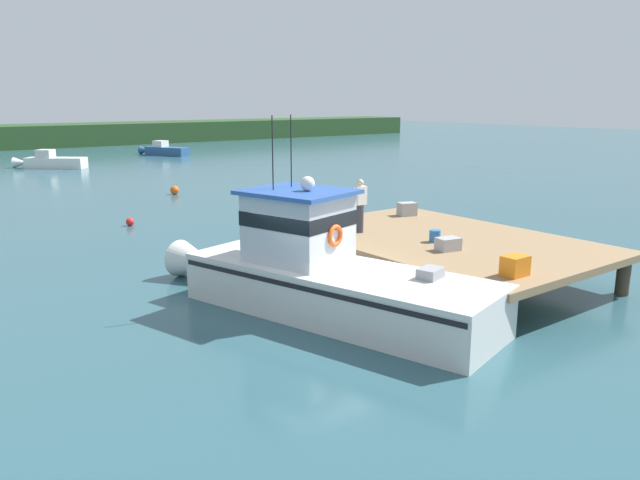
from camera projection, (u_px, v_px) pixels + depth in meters
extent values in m
plane|color=#2D5660|center=(313.00, 309.00, 15.55)|extent=(200.00, 200.00, 0.00)
cylinder|color=#4C3D2D|center=(504.00, 317.00, 13.55)|extent=(0.36, 0.36, 1.00)
cylinder|color=#4C3D2D|center=(623.00, 277.00, 16.62)|extent=(0.36, 0.36, 1.00)
cylinder|color=#4C3D2D|center=(292.00, 247.00, 19.92)|extent=(0.36, 0.36, 1.00)
cylinder|color=#4C3D2D|center=(406.00, 228.00, 22.98)|extent=(0.36, 0.36, 1.00)
cube|color=#937551|center=(443.00, 241.00, 18.13)|extent=(6.00, 9.00, 0.20)
cube|color=silver|center=(337.00, 294.00, 14.97)|extent=(4.55, 8.38, 1.10)
cone|color=silver|center=(200.00, 263.00, 17.86)|extent=(1.54, 2.03, 1.10)
cube|color=black|center=(337.00, 276.00, 14.87)|extent=(4.53, 8.23, 0.12)
cube|color=silver|center=(337.00, 270.00, 14.84)|extent=(4.59, 8.39, 0.12)
cube|color=silver|center=(298.00, 230.00, 15.36)|extent=(2.42, 2.63, 1.80)
cube|color=black|center=(298.00, 217.00, 15.29)|extent=(2.45, 2.65, 0.36)
cube|color=#2D56A8|center=(298.00, 192.00, 15.14)|extent=(2.73, 2.98, 0.10)
sphere|color=white|center=(308.00, 184.00, 14.92)|extent=(0.36, 0.36, 0.36)
cylinder|color=black|center=(273.00, 153.00, 14.95)|extent=(0.03, 0.03, 1.80)
cylinder|color=black|center=(291.00, 151.00, 15.50)|extent=(0.03, 0.03, 1.80)
cube|color=#939399|center=(430.00, 276.00, 13.94)|extent=(0.70, 0.58, 0.36)
torus|color=orange|center=(435.00, 296.00, 12.88)|extent=(0.69, 0.69, 0.12)
torus|color=#EA5119|center=(335.00, 236.00, 14.68)|extent=(0.55, 0.24, 0.54)
cube|color=#9E9EA3|center=(448.00, 244.00, 16.58)|extent=(0.68, 0.55, 0.34)
cube|color=#9E9EA3|center=(407.00, 209.00, 21.53)|extent=(0.71, 0.60, 0.46)
cube|color=orange|center=(515.00, 266.00, 14.17)|extent=(0.60, 0.44, 0.47)
cylinder|color=#2866B2|center=(435.00, 236.00, 17.56)|extent=(0.32, 0.32, 0.34)
cylinder|color=#383842|center=(360.00, 219.00, 18.74)|extent=(0.22, 0.22, 0.86)
cube|color=white|center=(360.00, 195.00, 18.59)|extent=(0.36, 0.22, 0.56)
sphere|color=beige|center=(360.00, 183.00, 18.50)|extent=(0.20, 0.20, 0.20)
cube|color=white|center=(56.00, 163.00, 47.23)|extent=(4.28, 3.90, 0.80)
cone|color=white|center=(21.00, 163.00, 47.35)|extent=(1.36, 1.32, 0.80)
cube|color=silver|center=(45.00, 154.00, 47.11)|extent=(1.56, 1.57, 0.60)
cube|color=#285184|center=(167.00, 151.00, 57.75)|extent=(3.15, 4.39, 0.77)
cone|color=#285184|center=(145.00, 150.00, 58.86)|extent=(1.17, 1.30, 0.77)
cube|color=silver|center=(161.00, 144.00, 57.91)|extent=(1.45, 1.44, 0.58)
sphere|color=red|center=(130.00, 222.00, 25.75)|extent=(0.34, 0.34, 0.34)
sphere|color=#EA5B19|center=(175.00, 190.00, 34.21)|extent=(0.48, 0.48, 0.48)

